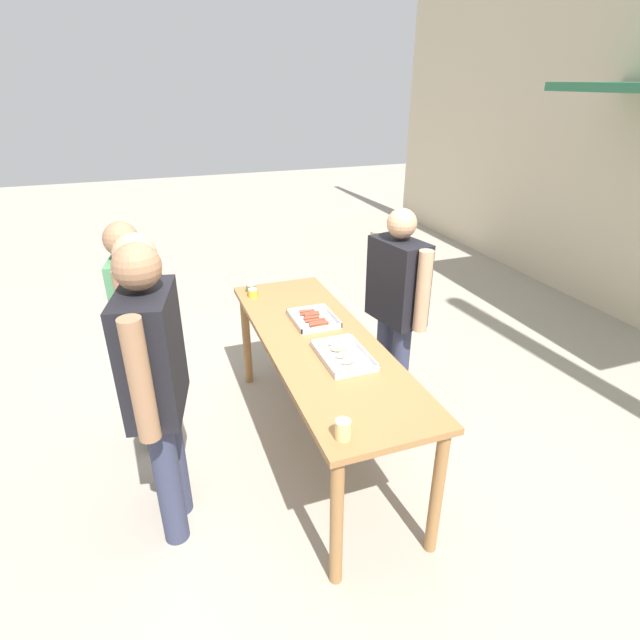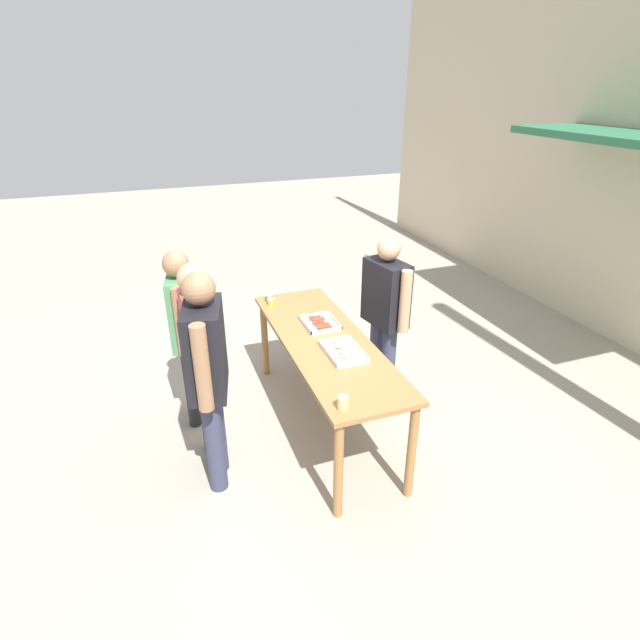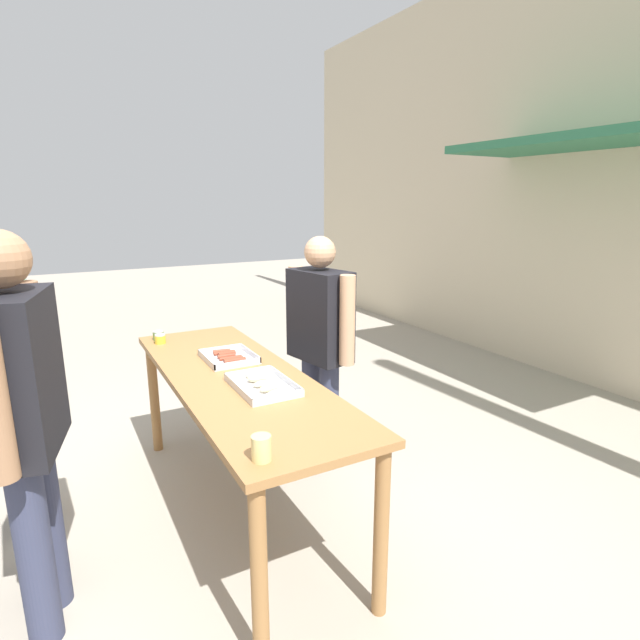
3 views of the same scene
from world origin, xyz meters
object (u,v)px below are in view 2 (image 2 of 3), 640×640
condiment_jar_mustard (269,298)px  person_server_behind_table (385,306)px  condiment_jar_ketchup (271,302)px  beer_cup (343,403)px  person_customer_waiting_in_line (201,348)px  food_tray_sausages (320,324)px  food_tray_buns (343,351)px  person_customer_holding_hotdog (184,324)px  person_customer_with_cup (207,366)px

condiment_jar_mustard → person_server_behind_table: (0.68, 0.97, 0.05)m
condiment_jar_ketchup → person_server_behind_table: bearing=59.5°
beer_cup → person_customer_waiting_in_line: bearing=-138.0°
food_tray_sausages → person_server_behind_table: bearing=91.8°
condiment_jar_mustard → condiment_jar_ketchup: size_ratio=1.00×
food_tray_buns → beer_cup: (0.72, -0.30, 0.03)m
food_tray_sausages → person_customer_waiting_in_line: person_customer_waiting_in_line is taller
person_customer_holding_hotdog → food_tray_buns: bearing=-112.1°
person_server_behind_table → person_customer_waiting_in_line: person_customer_waiting_in_line is taller
food_tray_sausages → condiment_jar_ketchup: bearing=-152.9°
person_server_behind_table → person_customer_holding_hotdog: bearing=-106.1°
food_tray_buns → condiment_jar_ketchup: condiment_jar_ketchup is taller
person_server_behind_table → person_customer_waiting_in_line: size_ratio=0.94×
food_tray_buns → condiment_jar_ketchup: size_ratio=5.84×
food_tray_buns → condiment_jar_ketchup: (-1.15, -0.31, 0.01)m
food_tray_sausages → person_customer_waiting_in_line: 1.18m
condiment_jar_mustard → person_server_behind_table: size_ratio=0.05×
food_tray_sausages → food_tray_buns: (0.55, 0.00, 0.00)m
condiment_jar_ketchup → person_customer_holding_hotdog: (0.40, -0.89, 0.09)m
person_customer_holding_hotdog → beer_cup: bearing=-138.5°
food_tray_buns → condiment_jar_ketchup: 1.19m
condiment_jar_mustard → beer_cup: (1.97, 0.00, 0.02)m
person_customer_holding_hotdog → condiment_jar_mustard: bearing=-50.8°
food_tray_sausages → person_server_behind_table: (-0.02, 0.67, 0.06)m
food_tray_sausages → condiment_jar_mustard: (-0.70, -0.30, 0.02)m
condiment_jar_ketchup → beer_cup: beer_cup is taller
food_tray_buns → person_customer_waiting_in_line: bearing=-99.7°
food_tray_sausages → condiment_jar_ketchup: (-0.60, -0.31, 0.02)m
beer_cup → person_customer_holding_hotdog: bearing=-148.6°
food_tray_buns → beer_cup: 0.78m
food_tray_buns → condiment_jar_ketchup: bearing=-165.0°
person_customer_holding_hotdog → person_customer_with_cup: (0.85, 0.08, 0.04)m
person_customer_waiting_in_line → person_customer_holding_hotdog: bearing=5.5°
food_tray_sausages → beer_cup: beer_cup is taller
condiment_jar_ketchup → beer_cup: 1.87m
person_customer_waiting_in_line → person_server_behind_table: bearing=-80.4°
food_tray_sausages → beer_cup: bearing=-13.2°
food_tray_buns → person_customer_with_cup: (0.10, -1.11, 0.14)m
beer_cup → person_customer_with_cup: bearing=-127.3°
person_server_behind_table → person_customer_holding_hotdog: size_ratio=0.98×
person_customer_with_cup → person_customer_waiting_in_line: size_ratio=1.02×
food_tray_sausages → condiment_jar_mustard: bearing=-156.9°
food_tray_sausages → condiment_jar_ketchup: condiment_jar_ketchup is taller
condiment_jar_mustard → person_customer_waiting_in_line: bearing=-37.7°
food_tray_sausages → beer_cup: 1.30m
beer_cup → food_tray_buns: bearing=157.5°
condiment_jar_ketchup → person_customer_waiting_in_line: size_ratio=0.04×
person_server_behind_table → person_customer_with_cup: bearing=-80.1°
condiment_jar_mustard → condiment_jar_ketchup: 0.10m
person_customer_holding_hotdog → person_customer_waiting_in_line: person_customer_waiting_in_line is taller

